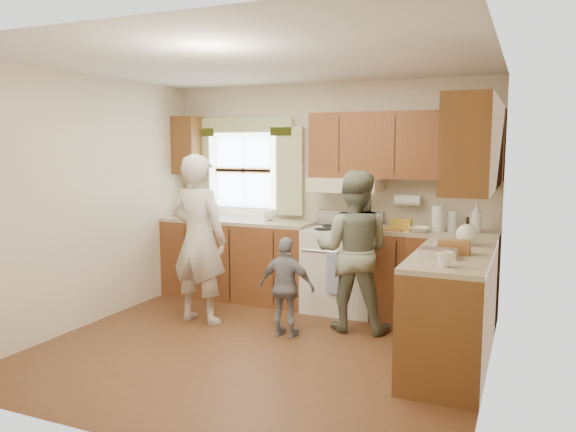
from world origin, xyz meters
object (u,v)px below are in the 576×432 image
at_px(woman_left, 199,239).
at_px(child, 286,287).
at_px(stove, 342,268).
at_px(woman_right, 353,251).

distance_m(woman_left, child, 1.06).
xyz_separation_m(stove, woman_left, (-1.20, -0.99, 0.39)).
bearing_deg(woman_right, woman_left, 8.47).
height_order(stove, woman_left, woman_left).
xyz_separation_m(woman_left, woman_right, (1.50, 0.40, -0.08)).
bearing_deg(woman_left, child, -178.54).
distance_m(woman_right, child, 0.75).
height_order(woman_right, child, woman_right).
height_order(woman_left, child, woman_left).
height_order(stove, woman_right, woman_right).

